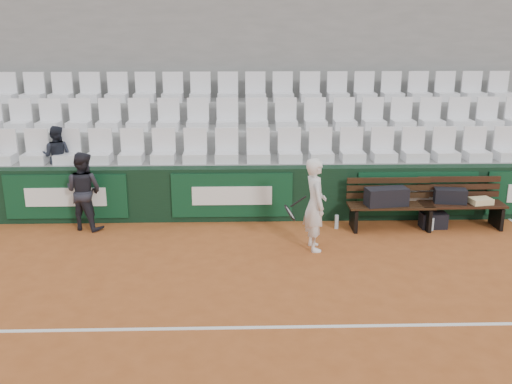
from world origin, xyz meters
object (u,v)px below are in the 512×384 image
(bench_left, at_px, (390,217))
(tennis_player, at_px, (315,204))
(spectator_c, at_px, (55,132))
(water_bottle_far, at_px, (432,224))
(ball_kid, at_px, (84,191))
(sports_bag_left, at_px, (386,197))
(bench_right, at_px, (461,215))
(sports_bag_ground, at_px, (433,220))
(sports_bag_right, at_px, (450,196))
(water_bottle_near, at_px, (337,222))

(bench_left, height_order, tennis_player, tennis_player)
(tennis_player, distance_m, spectator_c, 5.12)
(water_bottle_far, relative_size, ball_kid, 0.17)
(bench_left, bearing_deg, sports_bag_left, -164.54)
(bench_right, bearing_deg, spectator_c, 171.91)
(sports_bag_ground, bearing_deg, ball_kid, 178.76)
(sports_bag_left, relative_size, ball_kid, 0.52)
(ball_kid, distance_m, spectator_c, 1.45)
(sports_bag_right, relative_size, spectator_c, 0.48)
(sports_bag_ground, height_order, water_bottle_far, sports_bag_ground)
(sports_bag_left, bearing_deg, water_bottle_far, -6.55)
(water_bottle_near, relative_size, water_bottle_far, 1.08)
(bench_right, bearing_deg, sports_bag_right, 167.20)
(sports_bag_right, distance_m, tennis_player, 2.75)
(bench_left, distance_m, ball_kid, 5.44)
(tennis_player, relative_size, ball_kid, 1.08)
(water_bottle_near, bearing_deg, bench_right, 0.17)
(bench_right, xyz_separation_m, water_bottle_far, (-0.56, -0.16, -0.11))
(bench_left, bearing_deg, spectator_c, 169.87)
(sports_bag_right, relative_size, sports_bag_ground, 1.20)
(water_bottle_near, distance_m, tennis_player, 1.25)
(sports_bag_ground, height_order, tennis_player, tennis_player)
(sports_bag_right, bearing_deg, water_bottle_far, -149.75)
(tennis_player, xyz_separation_m, ball_kid, (-3.94, 1.08, -0.06))
(sports_bag_right, bearing_deg, spectator_c, 172.05)
(spectator_c, bearing_deg, ball_kid, 131.33)
(tennis_player, xyz_separation_m, spectator_c, (-4.64, 2.00, 0.82))
(sports_bag_ground, xyz_separation_m, ball_kid, (-6.21, 0.13, 0.56))
(sports_bag_right, relative_size, tennis_player, 0.36)
(sports_bag_left, height_order, spectator_c, spectator_c)
(water_bottle_near, bearing_deg, sports_bag_right, 1.53)
(bench_right, height_order, sports_bag_right, sports_bag_right)
(sports_bag_left, xyz_separation_m, sports_bag_right, (1.17, 0.11, -0.03))
(bench_left, relative_size, tennis_player, 0.99)
(spectator_c, bearing_deg, sports_bag_ground, 175.33)
(water_bottle_near, height_order, spectator_c, spectator_c)
(sports_bag_left, xyz_separation_m, tennis_player, (-1.38, -0.88, 0.15))
(bench_left, distance_m, bench_right, 1.29)
(tennis_player, bearing_deg, sports_bag_ground, 22.56)
(bench_left, relative_size, ball_kid, 1.07)
(sports_bag_left, distance_m, sports_bag_ground, 1.01)
(bench_left, height_order, ball_kid, ball_kid)
(bench_right, bearing_deg, sports_bag_left, -177.30)
(bench_left, distance_m, water_bottle_far, 0.74)
(ball_kid, bearing_deg, water_bottle_far, -162.07)
(bench_right, relative_size, spectator_c, 1.31)
(bench_left, relative_size, sports_bag_ground, 3.29)
(spectator_c, bearing_deg, water_bottle_far, 173.96)
(bench_left, height_order, sports_bag_right, sports_bag_right)
(sports_bag_left, relative_size, water_bottle_far, 3.13)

